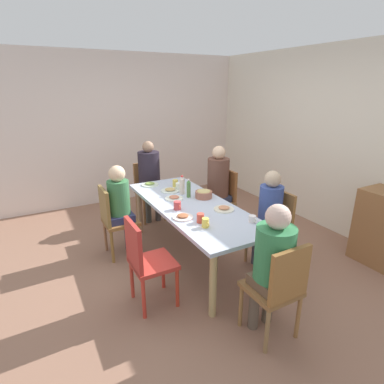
{
  "coord_description": "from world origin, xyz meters",
  "views": [
    {
      "loc": [
        2.99,
        -1.62,
        2.05
      ],
      "look_at": [
        0.0,
        0.0,
        0.88
      ],
      "focal_mm": 29.01,
      "sensor_mm": 36.0,
      "label": 1
    }
  ],
  "objects_px": {
    "chair_5": "(114,218)",
    "chair_4": "(222,197)",
    "person_5": "(120,203)",
    "cup_3": "(175,183)",
    "cup_5": "(205,223)",
    "chair_2": "(145,259)",
    "chair_3": "(148,187)",
    "plate_4": "(224,209)",
    "cup_0": "(179,187)",
    "person_0": "(269,212)",
    "bottle_0": "(182,185)",
    "bottle_1": "(189,189)",
    "dining_table": "(192,210)",
    "cup_1": "(201,218)",
    "chair_0": "(274,224)",
    "plate_2": "(170,190)",
    "person_1": "(273,259)",
    "cup_2": "(177,206)",
    "cup_4": "(252,219)",
    "person_3": "(149,174)",
    "chair_1": "(279,287)",
    "plate_3": "(174,198)",
    "bowl_0": "(204,194)",
    "plate_0": "(183,217)",
    "plate_1": "(150,184)",
    "person_4": "(218,182)"
  },
  "relations": [
    {
      "from": "chair_5",
      "to": "chair_4",
      "type": "bearing_deg",
      "value": 90.0
    },
    {
      "from": "person_5",
      "to": "cup_3",
      "type": "distance_m",
      "value": 0.84
    },
    {
      "from": "cup_3",
      "to": "cup_5",
      "type": "height_order",
      "value": "cup_3"
    },
    {
      "from": "chair_2",
      "to": "chair_3",
      "type": "xyz_separation_m",
      "value": [
        -2.0,
        0.8,
        0.0
      ]
    },
    {
      "from": "plate_4",
      "to": "cup_0",
      "type": "bearing_deg",
      "value": -170.88
    },
    {
      "from": "person_0",
      "to": "chair_2",
      "type": "relative_size",
      "value": 1.3
    },
    {
      "from": "bottle_0",
      "to": "bottle_1",
      "type": "relative_size",
      "value": 1.02
    },
    {
      "from": "dining_table",
      "to": "chair_2",
      "type": "bearing_deg",
      "value": -55.81
    },
    {
      "from": "chair_3",
      "to": "plate_4",
      "type": "xyz_separation_m",
      "value": [
        1.79,
        0.23,
        0.23
      ]
    },
    {
      "from": "dining_table",
      "to": "plate_4",
      "type": "bearing_deg",
      "value": 35.15
    },
    {
      "from": "person_0",
      "to": "cup_5",
      "type": "relative_size",
      "value": 10.97
    },
    {
      "from": "plate_4",
      "to": "cup_1",
      "type": "relative_size",
      "value": 2.05
    },
    {
      "from": "chair_2",
      "to": "chair_3",
      "type": "bearing_deg",
      "value": 158.31
    },
    {
      "from": "chair_0",
      "to": "plate_2",
      "type": "distance_m",
      "value": 1.39
    },
    {
      "from": "person_1",
      "to": "cup_0",
      "type": "relative_size",
      "value": 10.64
    },
    {
      "from": "cup_2",
      "to": "cup_5",
      "type": "relative_size",
      "value": 1.11
    },
    {
      "from": "cup_3",
      "to": "cup_4",
      "type": "xyz_separation_m",
      "value": [
        1.44,
        0.18,
        -0.01
      ]
    },
    {
      "from": "cup_4",
      "to": "person_3",
      "type": "bearing_deg",
      "value": -172.07
    },
    {
      "from": "chair_4",
      "to": "cup_1",
      "type": "bearing_deg",
      "value": -43.06
    },
    {
      "from": "plate_2",
      "to": "cup_0",
      "type": "relative_size",
      "value": 2.2
    },
    {
      "from": "chair_1",
      "to": "plate_2",
      "type": "bearing_deg",
      "value": -179.16
    },
    {
      "from": "plate_3",
      "to": "bowl_0",
      "type": "relative_size",
      "value": 1.05
    },
    {
      "from": "chair_5",
      "to": "plate_0",
      "type": "xyz_separation_m",
      "value": [
        0.85,
        0.52,
        0.23
      ]
    },
    {
      "from": "person_0",
      "to": "chair_3",
      "type": "distance_m",
      "value": 2.13
    },
    {
      "from": "plate_1",
      "to": "cup_5",
      "type": "distance_m",
      "value": 1.54
    },
    {
      "from": "chair_3",
      "to": "plate_0",
      "type": "height_order",
      "value": "chair_3"
    },
    {
      "from": "plate_3",
      "to": "plate_1",
      "type": "bearing_deg",
      "value": -174.96
    },
    {
      "from": "chair_1",
      "to": "cup_3",
      "type": "distance_m",
      "value": 2.17
    },
    {
      "from": "chair_0",
      "to": "cup_4",
      "type": "height_order",
      "value": "chair_0"
    },
    {
      "from": "chair_2",
      "to": "chair_5",
      "type": "xyz_separation_m",
      "value": [
        -1.08,
        0.0,
        0.0
      ]
    },
    {
      "from": "plate_4",
      "to": "bottle_0",
      "type": "xyz_separation_m",
      "value": [
        -0.71,
        -0.17,
        0.1
      ]
    },
    {
      "from": "chair_0",
      "to": "cup_2",
      "type": "relative_size",
      "value": 7.6
    },
    {
      "from": "person_3",
      "to": "bowl_0",
      "type": "xyz_separation_m",
      "value": [
        1.25,
        0.23,
        0.02
      ]
    },
    {
      "from": "person_0",
      "to": "cup_0",
      "type": "xyz_separation_m",
      "value": [
        -1.08,
        -0.61,
        0.09
      ]
    },
    {
      "from": "plate_3",
      "to": "cup_2",
      "type": "bearing_deg",
      "value": -19.29
    },
    {
      "from": "plate_4",
      "to": "bottle_0",
      "type": "distance_m",
      "value": 0.74
    },
    {
      "from": "cup_2",
      "to": "bottle_1",
      "type": "bearing_deg",
      "value": 134.8
    },
    {
      "from": "chair_1",
      "to": "plate_4",
      "type": "distance_m",
      "value": 1.18
    },
    {
      "from": "cup_1",
      "to": "cup_4",
      "type": "bearing_deg",
      "value": 61.69
    },
    {
      "from": "plate_1",
      "to": "plate_4",
      "type": "height_order",
      "value": "same"
    },
    {
      "from": "person_4",
      "to": "person_3",
      "type": "bearing_deg",
      "value": -139.63
    },
    {
      "from": "cup_0",
      "to": "bottle_1",
      "type": "xyz_separation_m",
      "value": [
        0.31,
        -0.01,
        0.06
      ]
    },
    {
      "from": "plate_4",
      "to": "cup_0",
      "type": "distance_m",
      "value": 0.88
    },
    {
      "from": "bowl_0",
      "to": "bottle_1",
      "type": "relative_size",
      "value": 0.9
    },
    {
      "from": "chair_4",
      "to": "plate_2",
      "type": "distance_m",
      "value": 0.86
    },
    {
      "from": "chair_0",
      "to": "plate_1",
      "type": "bearing_deg",
      "value": -146.59
    },
    {
      "from": "person_0",
      "to": "plate_2",
      "type": "bearing_deg",
      "value": -146.04
    },
    {
      "from": "plate_2",
      "to": "person_3",
      "type": "bearing_deg",
      "value": 177.97
    },
    {
      "from": "plate_0",
      "to": "cup_1",
      "type": "xyz_separation_m",
      "value": [
        0.19,
        0.11,
        0.03
      ]
    },
    {
      "from": "person_1",
      "to": "cup_3",
      "type": "distance_m",
      "value": 2.07
    }
  ]
}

